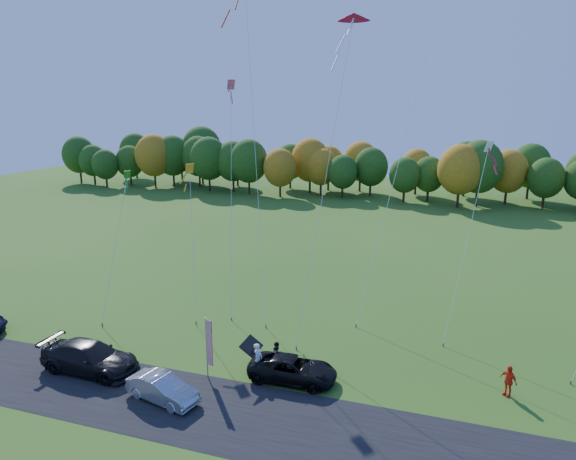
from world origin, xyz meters
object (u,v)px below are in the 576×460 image
(silver_sedan, at_px, (162,388))
(feather_flag, at_px, (209,342))
(black_suv, at_px, (293,369))
(person_east, at_px, (508,381))

(silver_sedan, relative_size, feather_flag, 1.13)
(feather_flag, bearing_deg, black_suv, 15.23)
(silver_sedan, height_order, feather_flag, feather_flag)
(feather_flag, bearing_deg, silver_sedan, -115.44)
(black_suv, relative_size, person_east, 2.88)
(silver_sedan, bearing_deg, person_east, -57.33)
(person_east, relative_size, feather_flag, 0.47)
(black_suv, bearing_deg, feather_flag, 103.84)
(black_suv, xyz_separation_m, silver_sedan, (-5.78, -3.97, -0.01))
(silver_sedan, xyz_separation_m, feather_flag, (1.31, 2.75, 1.51))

